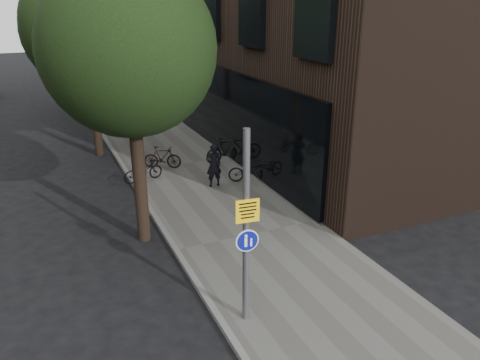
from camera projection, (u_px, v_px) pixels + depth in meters
ground at (304, 304)px, 10.60m from camera, size 120.00×120.00×0.00m
sidewalk at (182, 165)px, 19.18m from camera, size 4.50×60.00×0.12m
curb_edge at (127, 173)px, 18.33m from camera, size 0.15×60.00×0.13m
street_tree_near at (131, 56)px, 11.74m from camera, size 4.40×4.40×7.50m
street_tree_mid at (87, 34)px, 18.97m from camera, size 5.00×5.00×7.80m
street_tree_far at (67, 24)px, 26.63m from camera, size 5.00×5.00×7.80m
signpost at (246, 230)px, 9.20m from camera, size 0.48×0.14×4.15m
pedestrian at (214, 165)px, 16.65m from camera, size 0.58×0.38×1.57m
parked_bike_facade_near at (251, 170)px, 17.21m from camera, size 1.75×1.11×0.87m
parked_bike_facade_far at (226, 150)px, 19.18m from camera, size 1.82×0.61×1.08m
parked_bike_curb_near at (143, 171)px, 17.25m from camera, size 1.61×0.87×0.80m
parked_bike_curb_far at (162, 157)px, 18.55m from camera, size 1.52×1.05×0.90m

